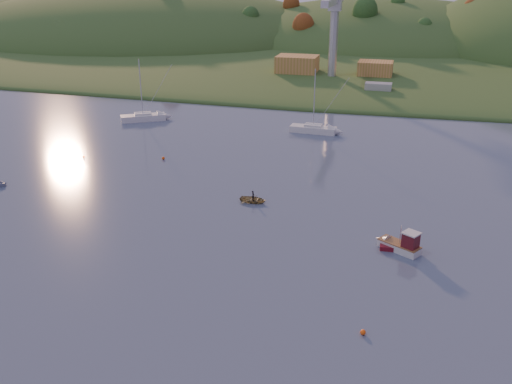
% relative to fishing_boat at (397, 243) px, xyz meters
% --- Properties ---
extents(ground, '(500.00, 500.00, 0.00)m').
position_rel_fishing_boat_xyz_m(ground, '(-22.57, -28.41, -0.80)').
color(ground, '#3D4C64').
rests_on(ground, ground).
extents(far_shore, '(620.00, 220.00, 1.50)m').
position_rel_fishing_boat_xyz_m(far_shore, '(-22.57, 201.59, -0.80)').
color(far_shore, '#295321').
rests_on(far_shore, ground).
extents(shore_slope, '(640.00, 150.00, 7.00)m').
position_rel_fishing_boat_xyz_m(shore_slope, '(-22.57, 136.59, -0.80)').
color(shore_slope, '#295321').
rests_on(shore_slope, ground).
extents(hill_left_far, '(120.00, 100.00, 32.00)m').
position_rel_fishing_boat_xyz_m(hill_left_far, '(-182.57, 186.59, -0.80)').
color(hill_left_far, '#295321').
rests_on(hill_left_far, ground).
extents(hill_left, '(170.00, 140.00, 44.00)m').
position_rel_fishing_boat_xyz_m(hill_left, '(-112.57, 171.59, -0.80)').
color(hill_left, '#295321').
rests_on(hill_left, ground).
extents(hill_center, '(140.00, 120.00, 36.00)m').
position_rel_fishing_boat_xyz_m(hill_center, '(-12.57, 181.59, -0.80)').
color(hill_center, '#295321').
rests_on(hill_center, ground).
extents(hillside_trees, '(280.00, 50.00, 32.00)m').
position_rel_fishing_boat_xyz_m(hillside_trees, '(-22.57, 156.59, -0.80)').
color(hillside_trees, '#1A491D').
rests_on(hillside_trees, ground).
extents(wharf, '(42.00, 16.00, 2.40)m').
position_rel_fishing_boat_xyz_m(wharf, '(-17.57, 93.59, 0.40)').
color(wharf, slate).
rests_on(wharf, ground).
extents(shed_west, '(11.00, 8.00, 4.80)m').
position_rel_fishing_boat_xyz_m(shed_west, '(-30.57, 94.59, 4.00)').
color(shed_west, '#A57F37').
rests_on(shed_west, wharf).
extents(shed_east, '(9.00, 7.00, 4.00)m').
position_rel_fishing_boat_xyz_m(shed_east, '(-9.57, 95.59, 3.60)').
color(shed_east, '#A57F37').
rests_on(shed_east, wharf).
extents(dock_crane, '(3.20, 28.00, 20.30)m').
position_rel_fishing_boat_xyz_m(dock_crane, '(-20.57, 89.98, 16.37)').
color(dock_crane, '#B7B7BC').
rests_on(dock_crane, wharf).
extents(fishing_boat, '(5.79, 4.42, 3.63)m').
position_rel_fishing_boat_xyz_m(fishing_boat, '(0.00, 0.00, 0.00)').
color(fishing_boat, silver).
rests_on(fishing_boat, ground).
extents(sailboat_near, '(9.25, 7.06, 12.68)m').
position_rel_fishing_boat_xyz_m(sailboat_near, '(-53.33, 45.34, 0.00)').
color(sailboat_near, white).
rests_on(sailboat_near, ground).
extents(sailboat_far, '(8.99, 3.16, 12.29)m').
position_rel_fishing_boat_xyz_m(sailboat_far, '(-17.54, 45.70, -0.02)').
color(sailboat_far, silver).
rests_on(sailboat_far, ground).
extents(canoe, '(3.82, 2.82, 0.76)m').
position_rel_fishing_boat_xyz_m(canoe, '(-19.56, 9.15, -0.42)').
color(canoe, '#998954').
rests_on(canoe, ground).
extents(paddler, '(0.37, 0.53, 1.42)m').
position_rel_fishing_boat_xyz_m(paddler, '(-19.56, 9.15, -0.09)').
color(paddler, black).
rests_on(paddler, ground).
extents(red_tender, '(3.76, 1.42, 1.26)m').
position_rel_fishing_boat_xyz_m(red_tender, '(0.47, -0.20, -0.54)').
color(red_tender, '#5F0D19').
rests_on(red_tender, ground).
extents(work_vessel, '(14.71, 5.33, 3.77)m').
position_rel_fishing_boat_xyz_m(work_vessel, '(-7.57, 79.59, 0.54)').
color(work_vessel, slate).
rests_on(work_vessel, ground).
extents(buoy_0, '(0.50, 0.50, 0.50)m').
position_rel_fishing_boat_xyz_m(buoy_0, '(-2.18, -17.37, -0.55)').
color(buoy_0, '#FF550D').
rests_on(buoy_0, ground).
extents(buoy_1, '(0.50, 0.50, 0.50)m').
position_rel_fishing_boat_xyz_m(buoy_1, '(-52.19, 20.04, -0.55)').
color(buoy_1, '#FF550D').
rests_on(buoy_1, ground).
extents(buoy_2, '(0.50, 0.50, 0.50)m').
position_rel_fishing_boat_xyz_m(buoy_2, '(-38.95, 22.93, -0.55)').
color(buoy_2, '#FF550D').
rests_on(buoy_2, ground).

